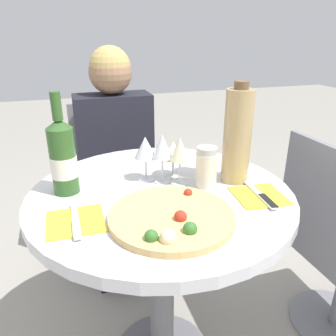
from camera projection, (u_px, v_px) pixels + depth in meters
dining_table at (161, 231)px, 1.11m from camera, size 0.84×0.84×0.76m
chair_behind_diner at (116, 185)px, 1.88m from camera, size 0.44×0.44×0.87m
seated_diner at (119, 174)px, 1.71m from camera, size 0.38×0.41×1.18m
pizza_large at (172, 217)px, 0.88m from camera, size 0.34×0.34×0.05m
wine_bottle at (63, 157)px, 1.00m from camera, size 0.08×0.08×0.32m
tall_carafe at (238, 136)px, 1.06m from camera, size 0.09×0.09×0.33m
sugar_shaker at (206, 167)px, 1.06m from camera, size 0.07×0.07×0.13m
wine_glass_front_right at (180, 150)px, 1.06m from camera, size 0.06×0.06×0.16m
wine_glass_back_right at (173, 151)px, 1.12m from camera, size 0.08×0.08×0.13m
wine_glass_back_left at (145, 148)px, 1.09m from camera, size 0.07×0.07×0.15m
wine_glass_center at (162, 147)px, 1.07m from camera, size 0.07×0.07×0.17m
place_setting_left at (76, 222)px, 0.87m from camera, size 0.15×0.19×0.01m
place_setting_right at (260, 196)px, 1.01m from camera, size 0.16×0.19×0.01m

